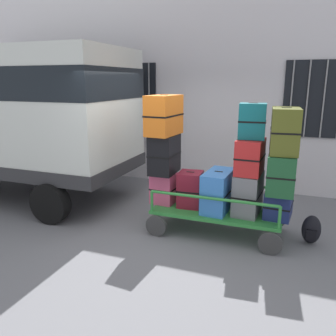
{
  "coord_description": "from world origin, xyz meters",
  "views": [
    {
      "loc": [
        1.88,
        -4.99,
        2.36
      ],
      "look_at": [
        -0.0,
        0.03,
        0.98
      ],
      "focal_mm": 36.51,
      "sensor_mm": 36.0,
      "label": 1
    }
  ],
  "objects_px": {
    "suitcase_left_middle": "(164,154)",
    "suitcase_center_bottom": "(218,191)",
    "suitcase_right_bottom": "(279,204)",
    "suitcase_right_top": "(285,131)",
    "suitcase_left_bottom": "(164,188)",
    "suitcase_left_top": "(164,115)",
    "suitcase_midright_middle": "(250,157)",
    "van": "(18,110)",
    "suitcase_midright_top": "(252,121)",
    "luggage_cart": "(217,213)",
    "suitcase_right_middle": "(281,172)",
    "suitcase_midleft_bottom": "(190,189)",
    "backpack": "(311,230)",
    "suitcase_midright_bottom": "(248,193)"
  },
  "relations": [
    {
      "from": "suitcase_midright_middle",
      "to": "suitcase_midright_top",
      "type": "height_order",
      "value": "suitcase_midright_top"
    },
    {
      "from": "suitcase_left_top",
      "to": "backpack",
      "type": "bearing_deg",
      "value": 1.93
    },
    {
      "from": "backpack",
      "to": "suitcase_midright_bottom",
      "type": "bearing_deg",
      "value": -176.01
    },
    {
      "from": "suitcase_midleft_bottom",
      "to": "suitcase_midright_middle",
      "type": "relative_size",
      "value": 0.97
    },
    {
      "from": "suitcase_midright_bottom",
      "to": "suitcase_midright_middle",
      "type": "relative_size",
      "value": 1.11
    },
    {
      "from": "suitcase_right_top",
      "to": "suitcase_right_bottom",
      "type": "bearing_deg",
      "value": 90.0
    },
    {
      "from": "suitcase_midleft_bottom",
      "to": "suitcase_right_middle",
      "type": "distance_m",
      "value": 1.42
    },
    {
      "from": "van",
      "to": "suitcase_left_top",
      "type": "xyz_separation_m",
      "value": [
        3.28,
        -0.37,
        0.04
      ]
    },
    {
      "from": "suitcase_midleft_bottom",
      "to": "suitcase_midright_top",
      "type": "bearing_deg",
      "value": 1.23
    },
    {
      "from": "suitcase_midleft_bottom",
      "to": "suitcase_center_bottom",
      "type": "height_order",
      "value": "suitcase_center_bottom"
    },
    {
      "from": "luggage_cart",
      "to": "suitcase_midright_top",
      "type": "distance_m",
      "value": 1.55
    },
    {
      "from": "suitcase_midleft_bottom",
      "to": "suitcase_right_top",
      "type": "relative_size",
      "value": 0.86
    },
    {
      "from": "suitcase_midright_middle",
      "to": "suitcase_right_bottom",
      "type": "height_order",
      "value": "suitcase_midright_middle"
    },
    {
      "from": "suitcase_center_bottom",
      "to": "suitcase_left_top",
      "type": "bearing_deg",
      "value": 178.76
    },
    {
      "from": "suitcase_center_bottom",
      "to": "suitcase_midright_top",
      "type": "distance_m",
      "value": 1.19
    },
    {
      "from": "suitcase_left_bottom",
      "to": "suitcase_midright_top",
      "type": "height_order",
      "value": "suitcase_midright_top"
    },
    {
      "from": "suitcase_left_top",
      "to": "suitcase_midleft_bottom",
      "type": "relative_size",
      "value": 1.27
    },
    {
      "from": "luggage_cart",
      "to": "suitcase_midright_bottom",
      "type": "height_order",
      "value": "suitcase_midright_bottom"
    },
    {
      "from": "luggage_cart",
      "to": "suitcase_midleft_bottom",
      "type": "height_order",
      "value": "suitcase_midleft_bottom"
    },
    {
      "from": "suitcase_right_middle",
      "to": "suitcase_midleft_bottom",
      "type": "bearing_deg",
      "value": -179.81
    },
    {
      "from": "suitcase_left_middle",
      "to": "suitcase_right_top",
      "type": "height_order",
      "value": "suitcase_right_top"
    },
    {
      "from": "suitcase_right_bottom",
      "to": "suitcase_midleft_bottom",
      "type": "bearing_deg",
      "value": -178.85
    },
    {
      "from": "backpack",
      "to": "van",
      "type": "bearing_deg",
      "value": 176.97
    },
    {
      "from": "suitcase_left_bottom",
      "to": "suitcase_left_middle",
      "type": "xyz_separation_m",
      "value": [
        -0.0,
        0.03,
        0.57
      ]
    },
    {
      "from": "luggage_cart",
      "to": "suitcase_center_bottom",
      "type": "bearing_deg",
      "value": -90.0
    },
    {
      "from": "suitcase_right_bottom",
      "to": "suitcase_right_top",
      "type": "xyz_separation_m",
      "value": [
        0.0,
        -0.02,
        1.1
      ]
    },
    {
      "from": "suitcase_left_bottom",
      "to": "suitcase_right_top",
      "type": "relative_size",
      "value": 0.75
    },
    {
      "from": "suitcase_left_middle",
      "to": "suitcase_left_top",
      "type": "bearing_deg",
      "value": -90.0
    },
    {
      "from": "suitcase_right_bottom",
      "to": "suitcase_right_top",
      "type": "distance_m",
      "value": 1.1
    },
    {
      "from": "suitcase_left_bottom",
      "to": "suitcase_left_top",
      "type": "xyz_separation_m",
      "value": [
        0.0,
        0.02,
        1.2
      ]
    },
    {
      "from": "suitcase_left_bottom",
      "to": "suitcase_center_bottom",
      "type": "relative_size",
      "value": 0.66
    },
    {
      "from": "suitcase_midright_middle",
      "to": "suitcase_right_top",
      "type": "distance_m",
      "value": 0.61
    },
    {
      "from": "suitcase_left_middle",
      "to": "suitcase_midright_bottom",
      "type": "distance_m",
      "value": 1.46
    },
    {
      "from": "suitcase_right_bottom",
      "to": "suitcase_midright_bottom",
      "type": "bearing_deg",
      "value": -179.96
    },
    {
      "from": "luggage_cart",
      "to": "suitcase_right_top",
      "type": "bearing_deg",
      "value": 0.33
    },
    {
      "from": "suitcase_midright_top",
      "to": "backpack",
      "type": "bearing_deg",
      "value": 4.45
    },
    {
      "from": "suitcase_midright_middle",
      "to": "suitcase_right_bottom",
      "type": "bearing_deg",
      "value": 1.39
    },
    {
      "from": "van",
      "to": "backpack",
      "type": "relative_size",
      "value": 10.46
    },
    {
      "from": "suitcase_right_bottom",
      "to": "suitcase_right_top",
      "type": "relative_size",
      "value": 0.81
    },
    {
      "from": "suitcase_left_middle",
      "to": "suitcase_center_bottom",
      "type": "distance_m",
      "value": 1.04
    },
    {
      "from": "suitcase_midright_bottom",
      "to": "suitcase_midright_middle",
      "type": "xyz_separation_m",
      "value": [
        0.0,
        -0.01,
        0.58
      ]
    },
    {
      "from": "suitcase_midright_middle",
      "to": "suitcase_right_middle",
      "type": "height_order",
      "value": "suitcase_midright_middle"
    },
    {
      "from": "suitcase_midright_middle",
      "to": "suitcase_right_middle",
      "type": "xyz_separation_m",
      "value": [
        0.45,
        -0.01,
        -0.2
      ]
    },
    {
      "from": "suitcase_midleft_bottom",
      "to": "backpack",
      "type": "bearing_deg",
      "value": 2.87
    },
    {
      "from": "suitcase_midleft_bottom",
      "to": "suitcase_right_middle",
      "type": "xyz_separation_m",
      "value": [
        1.36,
        0.0,
        0.41
      ]
    },
    {
      "from": "suitcase_center_bottom",
      "to": "suitcase_midright_middle",
      "type": "height_order",
      "value": "suitcase_midright_middle"
    },
    {
      "from": "suitcase_midright_middle",
      "to": "suitcase_left_bottom",
      "type": "bearing_deg",
      "value": -179.29
    },
    {
      "from": "suitcase_center_bottom",
      "to": "suitcase_left_middle",
      "type": "bearing_deg",
      "value": 177.72
    },
    {
      "from": "suitcase_midright_bottom",
      "to": "suitcase_left_middle",
      "type": "bearing_deg",
      "value": 179.8
    },
    {
      "from": "luggage_cart",
      "to": "suitcase_right_middle",
      "type": "xyz_separation_m",
      "value": [
        0.91,
        0.0,
        0.76
      ]
    }
  ]
}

